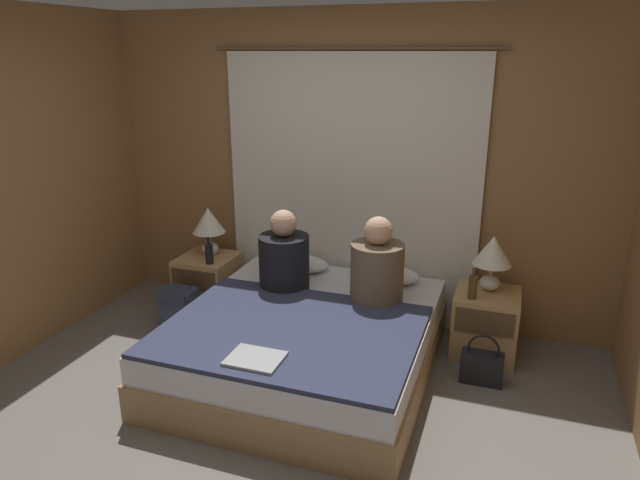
{
  "coord_description": "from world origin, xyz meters",
  "views": [
    {
      "loc": [
        1.28,
        -2.5,
        2.17
      ],
      "look_at": [
        0.0,
        1.13,
        0.89
      ],
      "focal_mm": 32.0,
      "sensor_mm": 36.0,
      "label": 1
    }
  ],
  "objects": [
    {
      "name": "handbag_on_floor",
      "position": [
        1.19,
        1.11,
        0.11
      ],
      "size": [
        0.28,
        0.15,
        0.35
      ],
      "color": "black",
      "rests_on": "ground_plane"
    },
    {
      "name": "laptop_on_bed",
      "position": [
        -0.04,
        0.12,
        0.48
      ],
      "size": [
        0.32,
        0.25,
        0.02
      ],
      "color": "#9EA0A5",
      "rests_on": "blanket_on_bed"
    },
    {
      "name": "backpack_on_floor",
      "position": [
        -1.2,
        1.09,
        0.2
      ],
      "size": [
        0.28,
        0.2,
        0.36
      ],
      "color": "#333D56",
      "rests_on": "ground_plane"
    },
    {
      "name": "nightstand_left",
      "position": [
        -1.17,
        1.52,
        0.24
      ],
      "size": [
        0.46,
        0.47,
        0.49
      ],
      "color": "tan",
      "rests_on": "ground_plane"
    },
    {
      "name": "person_right_in_bed",
      "position": [
        0.4,
        1.23,
        0.69
      ],
      "size": [
        0.38,
        0.38,
        0.63
      ],
      "color": "brown",
      "rests_on": "bed"
    },
    {
      "name": "bed",
      "position": [
        0.0,
        0.85,
        0.22
      ],
      "size": [
        1.7,
        1.92,
        0.44
      ],
      "color": "#99754C",
      "rests_on": "ground_plane"
    },
    {
      "name": "lamp_right",
      "position": [
        1.17,
        1.59,
        0.77
      ],
      "size": [
        0.28,
        0.28,
        0.42
      ],
      "color": "silver",
      "rests_on": "nightstand_right"
    },
    {
      "name": "pillow_left",
      "position": [
        -0.37,
        1.61,
        0.5
      ],
      "size": [
        0.55,
        0.32,
        0.12
      ],
      "color": "white",
      "rests_on": "bed"
    },
    {
      "name": "blanket_on_bed",
      "position": [
        0.0,
        0.55,
        0.46
      ],
      "size": [
        1.64,
        1.27,
        0.03
      ],
      "color": "#2D334C",
      "rests_on": "bed"
    },
    {
      "name": "beer_bottle_on_left_stand",
      "position": [
        -1.06,
        1.39,
        0.58
      ],
      "size": [
        0.07,
        0.07,
        0.23
      ],
      "color": "black",
      "rests_on": "nightstand_left"
    },
    {
      "name": "lamp_left",
      "position": [
        -1.17,
        1.59,
        0.77
      ],
      "size": [
        0.28,
        0.28,
        0.42
      ],
      "color": "silver",
      "rests_on": "nightstand_left"
    },
    {
      "name": "wall_back",
      "position": [
        0.0,
        1.92,
        1.25
      ],
      "size": [
        4.3,
        0.06,
        2.5
      ],
      "color": "olive",
      "rests_on": "ground_plane"
    },
    {
      "name": "curtain_panel",
      "position": [
        0.0,
        1.86,
        1.1
      ],
      "size": [
        2.31,
        0.02,
        2.2
      ],
      "color": "silver",
      "rests_on": "ground_plane"
    },
    {
      "name": "person_left_in_bed",
      "position": [
        -0.32,
        1.23,
        0.68
      ],
      "size": [
        0.38,
        0.38,
        0.62
      ],
      "color": "black",
      "rests_on": "bed"
    },
    {
      "name": "nightstand_right",
      "position": [
        1.17,
        1.52,
        0.24
      ],
      "size": [
        0.46,
        0.47,
        0.49
      ],
      "color": "tan",
      "rests_on": "ground_plane"
    },
    {
      "name": "ground_plane",
      "position": [
        0.0,
        0.0,
        0.0
      ],
      "size": [
        16.0,
        16.0,
        0.0
      ],
      "primitive_type": "plane",
      "color": "#66605B"
    },
    {
      "name": "beer_bottle_on_right_stand",
      "position": [
        1.06,
        1.39,
        0.58
      ],
      "size": [
        0.06,
        0.06,
        0.23
      ],
      "color": "#513819",
      "rests_on": "nightstand_right"
    },
    {
      "name": "pillow_right",
      "position": [
        0.37,
        1.61,
        0.5
      ],
      "size": [
        0.55,
        0.32,
        0.12
      ],
      "color": "white",
      "rests_on": "bed"
    }
  ]
}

